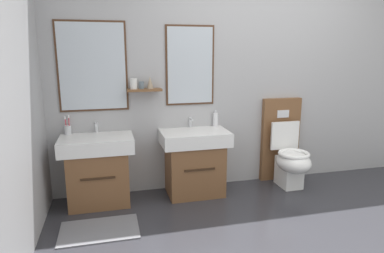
{
  "coord_description": "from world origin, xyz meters",
  "views": [
    {
      "loc": [
        -1.7,
        -2.03,
        1.55
      ],
      "look_at": [
        -0.86,
        1.33,
        0.77
      ],
      "focal_mm": 31.65,
      "sensor_mm": 36.0,
      "label": 1
    }
  ],
  "objects": [
    {
      "name": "tap_on_right_sink",
      "position": [
        -0.82,
        1.55,
        0.78
      ],
      "size": [
        0.03,
        0.13,
        0.11
      ],
      "color": "silver",
      "rests_on": "vanity_sink_right"
    },
    {
      "name": "wall_back",
      "position": [
        -0.02,
        1.64,
        1.36
      ],
      "size": [
        4.9,
        0.27,
        2.73
      ],
      "color": "#A8A8AA",
      "rests_on": "ground"
    },
    {
      "name": "bath_mat",
      "position": [
        -1.84,
        0.79,
        0.01
      ],
      "size": [
        0.68,
        0.44,
        0.01
      ],
      "primitive_type": "cube",
      "color": "slate",
      "rests_on": "ground"
    },
    {
      "name": "toothbrush_cup",
      "position": [
        -2.12,
        1.54,
        0.76
      ],
      "size": [
        0.07,
        0.07,
        0.2
      ],
      "color": "silver",
      "rests_on": "vanity_sink_left"
    },
    {
      "name": "toilet",
      "position": [
        0.3,
        1.38,
        0.38
      ],
      "size": [
        0.48,
        0.62,
        1.0
      ],
      "color": "brown",
      "rests_on": "ground"
    },
    {
      "name": "vanity_sink_right",
      "position": [
        -0.82,
        1.38,
        0.38
      ],
      "size": [
        0.72,
        0.48,
        0.71
      ],
      "color": "brown",
      "rests_on": "ground"
    },
    {
      "name": "vanity_sink_left",
      "position": [
        -1.84,
        1.38,
        0.38
      ],
      "size": [
        0.72,
        0.48,
        0.71
      ],
      "color": "brown",
      "rests_on": "ground"
    },
    {
      "name": "tap_on_left_sink",
      "position": [
        -1.84,
        1.55,
        0.78
      ],
      "size": [
        0.03,
        0.13,
        0.11
      ],
      "color": "silver",
      "rests_on": "vanity_sink_left"
    },
    {
      "name": "soap_dispenser",
      "position": [
        -0.53,
        1.55,
        0.79
      ],
      "size": [
        0.06,
        0.06,
        0.19
      ],
      "color": "white",
      "rests_on": "vanity_sink_right"
    }
  ]
}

